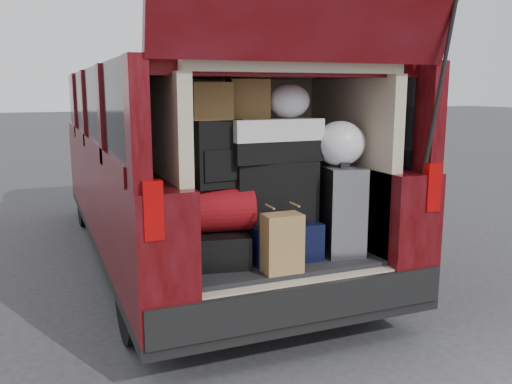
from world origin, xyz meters
TOP-DOWN VIEW (x-y plane):
  - ground at (0.00, 0.00)m, footprint 80.00×80.00m
  - minivan at (0.00, 1.86)m, footprint 1.90×5.35m
  - load_floor at (0.00, 0.28)m, footprint 1.24×1.05m
  - black_hardshell at (-0.37, 0.18)m, footprint 0.45×0.56m
  - navy_hardshell at (0.04, 0.18)m, footprint 0.46×0.56m
  - silver_roller at (0.44, 0.05)m, footprint 0.30×0.42m
  - kraft_bag at (-0.08, -0.18)m, footprint 0.23×0.15m
  - red_duffel at (-0.36, 0.13)m, footprint 0.46×0.34m
  - black_soft_case at (0.01, 0.18)m, footprint 0.55×0.36m
  - backpack at (-0.37, 0.16)m, footprint 0.31×0.21m
  - twotone_duffel at (0.01, 0.18)m, footprint 0.60×0.33m
  - grocery_sack_lower at (-0.41, 0.16)m, footprint 0.24×0.20m
  - grocery_sack_upper at (-0.13, 0.23)m, footprint 0.27×0.23m
  - plastic_bag_center at (0.12, 0.18)m, footprint 0.28×0.26m
  - plastic_bag_right at (0.44, 0.07)m, footprint 0.36×0.34m

SIDE VIEW (x-z plane):
  - ground at x=0.00m, z-range 0.00..0.00m
  - load_floor at x=0.00m, z-range 0.00..0.55m
  - black_hardshell at x=-0.37m, z-range 0.55..0.75m
  - navy_hardshell at x=0.04m, z-range 0.55..0.79m
  - kraft_bag at x=-0.08m, z-range 0.55..0.90m
  - silver_roller at x=0.44m, z-range 0.55..1.12m
  - red_duffel at x=-0.36m, z-range 0.75..1.02m
  - minivan at x=0.00m, z-range -0.47..2.29m
  - black_soft_case at x=0.01m, z-range 0.79..1.16m
  - backpack at x=-0.37m, z-range 1.02..1.43m
  - plastic_bag_right at x=0.44m, z-range 1.12..1.41m
  - twotone_duffel at x=0.01m, z-range 1.16..1.43m
  - plastic_bag_center at x=0.12m, z-range 1.43..1.65m
  - grocery_sack_lower at x=-0.41m, z-range 1.43..1.65m
  - grocery_sack_upper at x=-0.13m, z-range 1.43..1.67m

